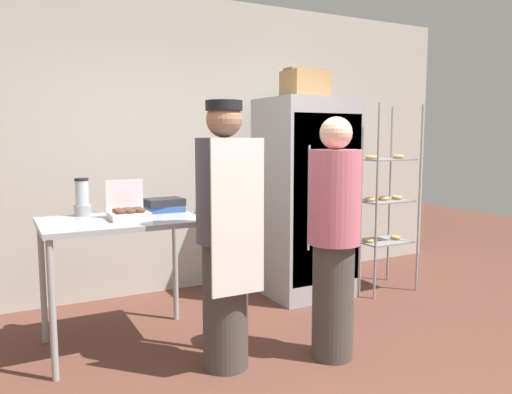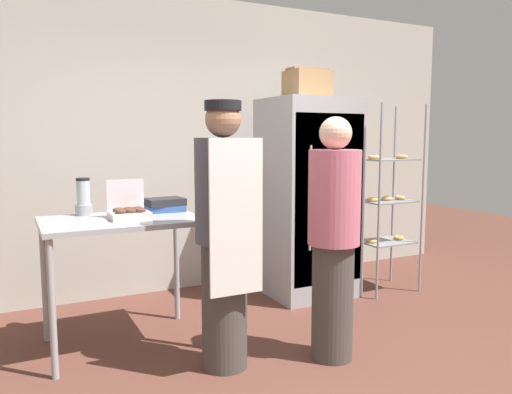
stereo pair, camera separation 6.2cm
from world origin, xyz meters
name	(u,v)px [view 1 (the left image)]	position (x,y,z in m)	size (l,w,h in m)	color
ground_plane	(316,383)	(0.00, 0.00, 0.00)	(14.00, 14.00, 0.00)	brown
back_wall	(185,145)	(0.00, 2.33, 1.43)	(6.40, 0.12, 2.87)	#B7B2A8
refrigerator	(305,198)	(0.94, 1.57, 0.94)	(0.79, 0.77, 1.87)	#9EA0A5
baking_rack	(384,199)	(1.69, 1.31, 0.91)	(0.56, 0.43, 1.82)	#93969B
prep_counter	(121,234)	(-0.91, 1.13, 0.83)	(1.09, 0.74, 0.94)	#9EA0A5
donut_box	(129,212)	(-0.87, 1.09, 0.98)	(0.27, 0.23, 0.27)	silver
blender_pitcher	(82,199)	(-1.13, 1.40, 1.06)	(0.12, 0.12, 0.28)	#99999E
binder_stack	(164,205)	(-0.54, 1.32, 0.99)	(0.30, 0.23, 0.10)	#2D5193
cardboard_storage_box	(305,84)	(0.92, 1.57, 2.00)	(0.38, 0.31, 0.27)	#A87F51
person_baker	(225,232)	(-0.40, 0.47, 0.91)	(0.37, 0.39, 1.74)	#47423D
person_customer	(334,238)	(0.31, 0.27, 0.84)	(0.35, 0.35, 1.65)	#47423D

